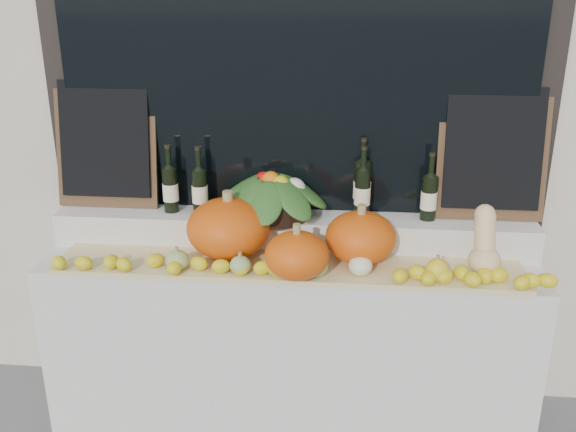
{
  "coord_description": "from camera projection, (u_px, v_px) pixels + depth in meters",
  "views": [
    {
      "loc": [
        0.26,
        -1.2,
        2.14
      ],
      "look_at": [
        0.0,
        1.45,
        1.12
      ],
      "focal_mm": 40.0,
      "sensor_mm": 36.0,
      "label": 1
    }
  ],
  "objects": [
    {
      "name": "display_sill",
      "position": [
        289.0,
        339.0,
        3.16
      ],
      "size": [
        2.3,
        0.55,
        0.88
      ],
      "primitive_type": "cube",
      "color": "silver",
      "rests_on": "ground"
    },
    {
      "name": "rear_tier",
      "position": [
        292.0,
        230.0,
        3.11
      ],
      "size": [
        2.3,
        0.25,
        0.16
      ],
      "primitive_type": "cube",
      "color": "silver",
      "rests_on": "display_sill"
    },
    {
      "name": "straw_bedding",
      "position": [
        287.0,
        267.0,
        2.88
      ],
      "size": [
        2.1,
        0.32,
        0.02
      ],
      "primitive_type": "cube",
      "color": "tan",
      "rests_on": "display_sill"
    },
    {
      "name": "pumpkin_left",
      "position": [
        229.0,
        228.0,
        2.92
      ],
      "size": [
        0.48,
        0.48,
        0.27
      ],
      "primitive_type": "ellipsoid",
      "rotation": [
        0.0,
        0.0,
        -0.27
      ],
      "color": "#DB530B",
      "rests_on": "straw_bedding"
    },
    {
      "name": "pumpkin_right",
      "position": [
        361.0,
        237.0,
        2.87
      ],
      "size": [
        0.37,
        0.37,
        0.23
      ],
      "primitive_type": "ellipsoid",
      "rotation": [
        0.0,
        0.0,
        -0.16
      ],
      "color": "#DB530B",
      "rests_on": "straw_bedding"
    },
    {
      "name": "pumpkin_center",
      "position": [
        297.0,
        255.0,
        2.72
      ],
      "size": [
        0.29,
        0.29,
        0.21
      ],
      "primitive_type": "ellipsoid",
      "rotation": [
        0.0,
        0.0,
        0.03
      ],
      "color": "#DB530B",
      "rests_on": "straw_bedding"
    },
    {
      "name": "butternut_squash",
      "position": [
        485.0,
        245.0,
        2.77
      ],
      "size": [
        0.14,
        0.21,
        0.29
      ],
      "color": "#E9C389",
      "rests_on": "straw_bedding"
    },
    {
      "name": "decorative_gourds",
      "position": [
        296.0,
        264.0,
        2.76
      ],
      "size": [
        1.22,
        0.17,
        0.17
      ],
      "color": "#346D20",
      "rests_on": "straw_bedding"
    },
    {
      "name": "lemon_heap",
      "position": [
        284.0,
        269.0,
        2.76
      ],
      "size": [
        2.2,
        0.16,
        0.06
      ],
      "primitive_type": null,
      "color": "yellow",
      "rests_on": "straw_bedding"
    },
    {
      "name": "produce_bowl",
      "position": [
        271.0,
        194.0,
        3.04
      ],
      "size": [
        0.57,
        0.57,
        0.23
      ],
      "color": "black",
      "rests_on": "rear_tier"
    },
    {
      "name": "wine_bottle_far_left",
      "position": [
        171.0,
        189.0,
        3.09
      ],
      "size": [
        0.08,
        0.08,
        0.33
      ],
      "color": "black",
      "rests_on": "rear_tier"
    },
    {
      "name": "wine_bottle_near_left",
      "position": [
        200.0,
        191.0,
        3.07
      ],
      "size": [
        0.08,
        0.08,
        0.33
      ],
      "color": "black",
      "rests_on": "rear_tier"
    },
    {
      "name": "wine_bottle_tall",
      "position": [
        362.0,
        187.0,
        3.06
      ],
      "size": [
        0.08,
        0.08,
        0.37
      ],
      "color": "black",
      "rests_on": "rear_tier"
    },
    {
      "name": "wine_bottle_near_right",
      "position": [
        362.0,
        193.0,
        3.02
      ],
      "size": [
        0.08,
        0.08,
        0.35
      ],
      "color": "black",
      "rests_on": "rear_tier"
    },
    {
      "name": "wine_bottle_far_right",
      "position": [
        429.0,
        197.0,
        2.99
      ],
      "size": [
        0.08,
        0.08,
        0.33
      ],
      "color": "black",
      "rests_on": "rear_tier"
    },
    {
      "name": "chalkboard_left",
      "position": [
        105.0,
        142.0,
        3.11
      ],
      "size": [
        0.5,
        0.13,
        0.61
      ],
      "rotation": [
        -0.16,
        0.0,
        0.0
      ],
      "color": "#4C331E",
      "rests_on": "rear_tier"
    },
    {
      "name": "chalkboard_right",
      "position": [
        493.0,
        152.0,
        2.94
      ],
      "size": [
        0.5,
        0.13,
        0.61
      ],
      "rotation": [
        -0.16,
        0.0,
        0.0
      ],
      "color": "#4C331E",
      "rests_on": "rear_tier"
    }
  ]
}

